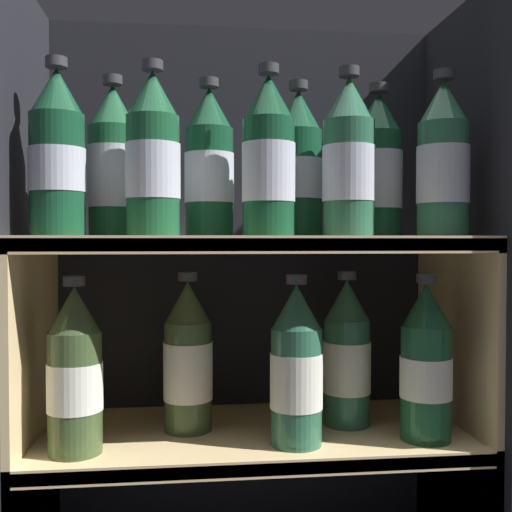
# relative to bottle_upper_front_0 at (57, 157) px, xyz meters

# --- Properties ---
(fridge_back_wall) EXTENTS (0.74, 0.02, 0.94)m
(fridge_back_wall) POSITION_rel_bottle_upper_front_0_xyz_m (0.29, 0.24, -0.20)
(fridge_back_wall) COLOR black
(fridge_back_wall) RESTS_ON ground_plane
(fridge_side_left) EXTENTS (0.02, 0.34, 0.94)m
(fridge_side_left) POSITION_rel_bottle_upper_front_0_xyz_m (-0.07, 0.08, -0.20)
(fridge_side_left) COLOR black
(fridge_side_left) RESTS_ON ground_plane
(fridge_side_right) EXTENTS (0.02, 0.34, 0.94)m
(fridge_side_right) POSITION_rel_bottle_upper_front_0_xyz_m (0.65, 0.08, -0.20)
(fridge_side_right) COLOR black
(fridge_side_right) RESTS_ON ground_plane
(shelf_lower) EXTENTS (0.70, 0.30, 0.24)m
(shelf_lower) POSITION_rel_bottle_upper_front_0_xyz_m (0.29, 0.07, -0.47)
(shelf_lower) COLOR #DBBC84
(shelf_lower) RESTS_ON ground_plane
(shelf_upper) EXTENTS (0.70, 0.30, 0.55)m
(shelf_upper) POSITION_rel_bottle_upper_front_0_xyz_m (0.29, 0.07, -0.26)
(shelf_upper) COLOR #DBBC84
(shelf_upper) RESTS_ON ground_plane
(bottle_upper_front_0) EXTENTS (0.08, 0.08, 0.26)m
(bottle_upper_front_0) POSITION_rel_bottle_upper_front_0_xyz_m (0.00, 0.00, 0.00)
(bottle_upper_front_0) COLOR #144228
(bottle_upper_front_0) RESTS_ON shelf_upper
(bottle_upper_front_1) EXTENTS (0.08, 0.08, 0.26)m
(bottle_upper_front_1) POSITION_rel_bottle_upper_front_0_xyz_m (0.13, -0.00, -0.00)
(bottle_upper_front_1) COLOR #194C2D
(bottle_upper_front_1) RESTS_ON shelf_upper
(bottle_upper_front_2) EXTENTS (0.08, 0.08, 0.26)m
(bottle_upper_front_2) POSITION_rel_bottle_upper_front_0_xyz_m (0.30, -0.00, -0.00)
(bottle_upper_front_2) COLOR #144228
(bottle_upper_front_2) RESTS_ON shelf_upper
(bottle_upper_front_3) EXTENTS (0.08, 0.08, 0.26)m
(bottle_upper_front_3) POSITION_rel_bottle_upper_front_0_xyz_m (0.43, -0.00, -0.00)
(bottle_upper_front_3) COLOR #285B42
(bottle_upper_front_3) RESTS_ON shelf_upper
(bottle_upper_front_4) EXTENTS (0.08, 0.08, 0.26)m
(bottle_upper_front_4) POSITION_rel_bottle_upper_front_0_xyz_m (0.57, -0.00, -0.00)
(bottle_upper_front_4) COLOR #285B42
(bottle_upper_front_4) RESTS_ON shelf_upper
(bottle_upper_back_0) EXTENTS (0.08, 0.08, 0.26)m
(bottle_upper_back_0) POSITION_rel_bottle_upper_front_0_xyz_m (0.07, 0.09, -0.00)
(bottle_upper_back_0) COLOR #194C2D
(bottle_upper_back_0) RESTS_ON shelf_upper
(bottle_upper_back_1) EXTENTS (0.08, 0.08, 0.26)m
(bottle_upper_back_1) POSITION_rel_bottle_upper_front_0_xyz_m (0.22, 0.09, -0.00)
(bottle_upper_back_1) COLOR #144228
(bottle_upper_back_1) RESTS_ON shelf_upper
(bottle_upper_back_2) EXTENTS (0.08, 0.08, 0.26)m
(bottle_upper_back_2) POSITION_rel_bottle_upper_front_0_xyz_m (0.36, 0.09, -0.00)
(bottle_upper_back_2) COLOR #144228
(bottle_upper_back_2) RESTS_ON shelf_upper
(bottle_upper_back_3) EXTENTS (0.08, 0.08, 0.26)m
(bottle_upper_back_3) POSITION_rel_bottle_upper_front_0_xyz_m (0.50, 0.09, -0.00)
(bottle_upper_back_3) COLOR #144228
(bottle_upper_back_3) RESTS_ON shelf_upper
(bottle_lower_front_0) EXTENTS (0.08, 0.08, 0.26)m
(bottle_lower_front_0) POSITION_rel_bottle_upper_front_0_xyz_m (0.02, -0.00, -0.31)
(bottle_lower_front_0) COLOR #384C28
(bottle_lower_front_0) RESTS_ON shelf_lower
(bottle_lower_front_1) EXTENTS (0.08, 0.08, 0.26)m
(bottle_lower_front_1) POSITION_rel_bottle_upper_front_0_xyz_m (0.35, -0.00, -0.31)
(bottle_lower_front_1) COLOR #285B42
(bottle_lower_front_1) RESTS_ON shelf_lower
(bottle_lower_front_2) EXTENTS (0.08, 0.08, 0.26)m
(bottle_lower_front_2) POSITION_rel_bottle_upper_front_0_xyz_m (0.55, -0.00, -0.31)
(bottle_lower_front_2) COLOR #194C2D
(bottle_lower_front_2) RESTS_ON shelf_lower
(bottle_lower_back_0) EXTENTS (0.08, 0.08, 0.26)m
(bottle_lower_back_0) POSITION_rel_bottle_upper_front_0_xyz_m (0.18, 0.09, -0.31)
(bottle_lower_back_0) COLOR #384C28
(bottle_lower_back_0) RESTS_ON shelf_lower
(bottle_lower_back_1) EXTENTS (0.08, 0.08, 0.26)m
(bottle_lower_back_1) POSITION_rel_bottle_upper_front_0_xyz_m (0.45, 0.09, -0.31)
(bottle_lower_back_1) COLOR #285B42
(bottle_lower_back_1) RESTS_ON shelf_lower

